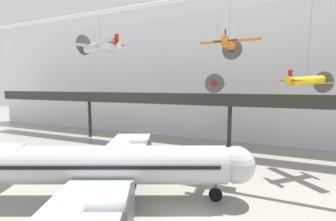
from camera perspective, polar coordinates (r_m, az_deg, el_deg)
hangar_back_wall at (r=48.17m, az=17.04°, el=8.15°), size 140.00×3.00×26.31m
mezzanine_walkway at (r=38.32m, az=15.32°, el=1.72°), size 110.00×3.20×10.10m
airliner_silver_main at (r=23.38m, az=-17.46°, el=-13.13°), size 29.39×34.47×10.69m
suspended_plane_silver_racer at (r=38.01m, az=-16.90°, el=15.39°), size 7.54×9.21×6.06m
suspended_plane_orange_highwing at (r=29.17m, az=15.23°, el=15.92°), size 7.30×5.96×7.61m
suspended_plane_yellow_lowwing at (r=33.56m, az=31.81°, el=6.41°), size 6.65×6.73×11.78m
suspended_plane_cream_biplane at (r=39.00m, az=12.33°, el=6.62°), size 8.49×6.91×11.94m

